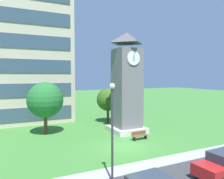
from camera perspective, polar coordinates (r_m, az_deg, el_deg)
ground_plane at (r=21.69m, az=3.27°, el=-14.47°), size 160.00×160.00×0.00m
kerb_strip at (r=18.12m, az=10.60°, el=-18.23°), size 120.00×1.60×0.01m
office_building at (r=38.25m, az=-23.96°, el=14.86°), size 15.21×13.07×28.80m
clock_tower at (r=26.28m, az=3.87°, el=0.50°), size 3.88×3.88×11.78m
park_bench at (r=23.84m, az=7.14°, el=-11.67°), size 1.82×0.55×0.88m
street_lamp at (r=13.88m, az=0.07°, el=-8.34°), size 0.36×0.36×6.26m
tree_streetside at (r=31.71m, az=-1.07°, el=-2.64°), size 3.26×3.26×4.93m
tree_near_tower at (r=26.33m, az=-16.89°, el=-2.63°), size 4.09×4.09×6.00m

